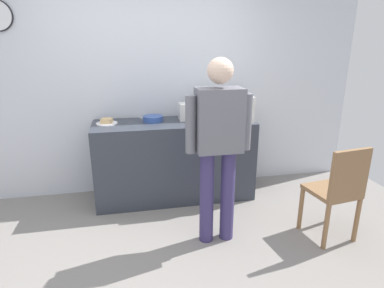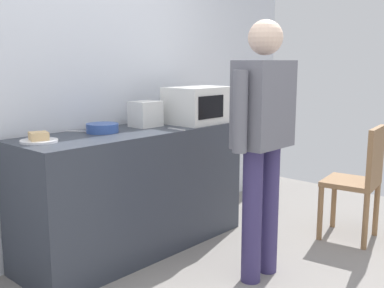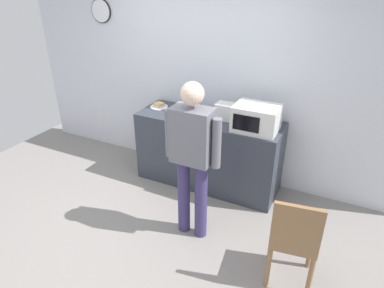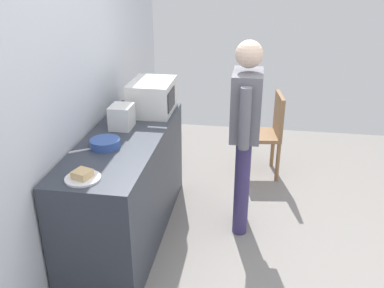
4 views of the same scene
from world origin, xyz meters
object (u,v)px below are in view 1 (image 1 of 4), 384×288
at_px(microwave, 228,109).
at_px(fork_utensil, 197,125).
at_px(toaster, 188,112).
at_px(wooden_chair, 338,189).
at_px(sandwich_plate, 107,122).
at_px(person_standing, 219,140).
at_px(salad_bowl, 153,119).
at_px(spoon_utensil, 144,118).

bearing_deg(microwave, fork_utensil, -161.21).
relative_size(toaster, wooden_chair, 0.23).
distance_m(sandwich_plate, fork_utensil, 1.01).
bearing_deg(fork_utensil, toaster, 97.56).
xyz_separation_m(microwave, person_standing, (-0.37, -0.88, -0.09)).
bearing_deg(salad_bowl, sandwich_plate, -176.78).
distance_m(fork_utensil, wooden_chair, 1.54).
xyz_separation_m(toaster, person_standing, (0.07, -1.05, -0.04)).
distance_m(salad_bowl, toaster, 0.42).
height_order(microwave, spoon_utensil, microwave).
bearing_deg(fork_utensil, salad_bowl, 146.29).
relative_size(salad_bowl, fork_utensil, 1.36).
height_order(microwave, toaster, microwave).
xyz_separation_m(person_standing, wooden_chair, (1.09, -0.23, -0.48)).
height_order(microwave, salad_bowl, microwave).
bearing_deg(wooden_chair, spoon_utensil, 139.16).
bearing_deg(sandwich_plate, spoon_utensil, 25.02).
relative_size(sandwich_plate, fork_utensil, 1.40).
xyz_separation_m(toaster, wooden_chair, (1.16, -1.27, -0.51)).
bearing_deg(salad_bowl, wooden_chair, -39.15).
relative_size(microwave, sandwich_plate, 2.10).
distance_m(toaster, spoon_utensil, 0.55).
bearing_deg(wooden_chair, person_standing, 168.21).
relative_size(toaster, spoon_utensil, 1.29).
bearing_deg(salad_bowl, spoon_utensil, 121.33).
bearing_deg(sandwich_plate, microwave, -5.78).
bearing_deg(salad_bowl, person_standing, -65.29).
bearing_deg(microwave, sandwich_plate, 174.22).
bearing_deg(microwave, salad_bowl, 168.84).
distance_m(salad_bowl, spoon_utensil, 0.20).
bearing_deg(microwave, toaster, 159.53).
distance_m(microwave, toaster, 0.47).
height_order(sandwich_plate, person_standing, person_standing).
bearing_deg(sandwich_plate, toaster, 1.49).
relative_size(sandwich_plate, wooden_chair, 0.25).
bearing_deg(microwave, wooden_chair, -57.09).
relative_size(toaster, person_standing, 0.13).
relative_size(salad_bowl, wooden_chair, 0.25).
height_order(sandwich_plate, salad_bowl, same).
bearing_deg(sandwich_plate, fork_utensil, -15.72).
relative_size(toaster, fork_utensil, 1.29).
bearing_deg(sandwich_plate, person_standing, -45.56).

